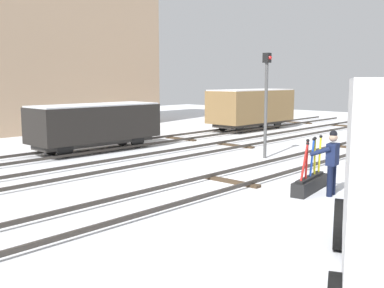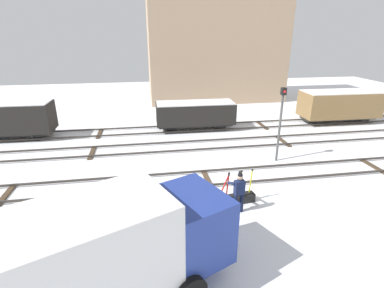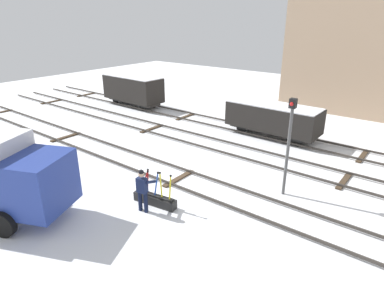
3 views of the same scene
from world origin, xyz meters
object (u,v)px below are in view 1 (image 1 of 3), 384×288
switch_lever_frame (310,182)px  signal_post (266,95)px  rail_worker (331,159)px  freight_car_near_switch (251,107)px  freight_car_far_end (96,124)px

switch_lever_frame → signal_post: 5.62m
rail_worker → freight_car_near_switch: size_ratio=0.29×
rail_worker → switch_lever_frame: bearing=80.1°
rail_worker → freight_car_near_switch: (11.34, 10.49, 0.43)m
freight_car_near_switch → signal_post: bearing=-140.4°
rail_worker → signal_post: signal_post is taller
signal_post → freight_car_far_end: 7.11m
freight_car_near_switch → switch_lever_frame: bearing=-137.4°
signal_post → rail_worker: bearing=-129.3°
rail_worker → freight_car_far_end: (0.18, 10.49, 0.21)m
signal_post → switch_lever_frame: bearing=-133.2°
switch_lever_frame → rail_worker: bearing=-99.9°
freight_car_far_end → rail_worker: bearing=-89.7°
rail_worker → freight_car_far_end: bearing=80.9°
switch_lever_frame → rail_worker: size_ratio=1.08×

